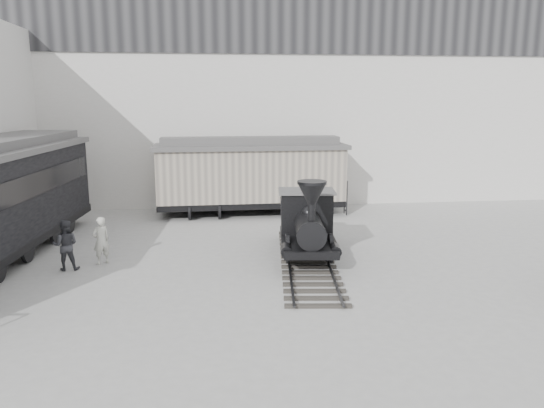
{
  "coord_description": "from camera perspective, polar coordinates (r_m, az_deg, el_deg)",
  "views": [
    {
      "loc": [
        -2.43,
        -14.27,
        5.71
      ],
      "look_at": [
        -0.23,
        4.31,
        2.0
      ],
      "focal_mm": 35.0,
      "sensor_mm": 36.0,
      "label": 1
    }
  ],
  "objects": [
    {
      "name": "visitor_a",
      "position": [
        19.52,
        -17.91,
        -3.76
      ],
      "size": [
        0.74,
        0.69,
        1.7
      ],
      "primitive_type": "imported",
      "rotation": [
        0.0,
        0.0,
        3.76
      ],
      "color": "beige",
      "rests_on": "ground"
    },
    {
      "name": "visitor_b",
      "position": [
        19.25,
        -21.32,
        -4.14
      ],
      "size": [
        0.87,
        0.69,
        1.74
      ],
      "primitive_type": "imported",
      "rotation": [
        0.0,
        0.0,
        3.19
      ],
      "color": "#333439",
      "rests_on": "ground"
    },
    {
      "name": "north_wall",
      "position": [
        29.36,
        -2.05,
        10.9
      ],
      "size": [
        34.0,
        2.51,
        11.0
      ],
      "color": "silver",
      "rests_on": "ground"
    },
    {
      "name": "locomotive",
      "position": [
        19.31,
        3.75,
        -2.52
      ],
      "size": [
        2.85,
        8.84,
        3.07
      ],
      "rotation": [
        0.0,
        0.0,
        -0.11
      ],
      "color": "#322E2A",
      "rests_on": "ground"
    },
    {
      "name": "ground",
      "position": [
        15.57,
        2.75,
        -10.32
      ],
      "size": [
        90.0,
        90.0,
        0.0
      ],
      "primitive_type": "plane",
      "color": "#9E9E9B"
    },
    {
      "name": "boxcar",
      "position": [
        26.54,
        -2.31,
        3.25
      ],
      "size": [
        9.54,
        3.13,
        3.89
      ],
      "rotation": [
        0.0,
        0.0,
        0.02
      ],
      "color": "black",
      "rests_on": "ground"
    }
  ]
}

